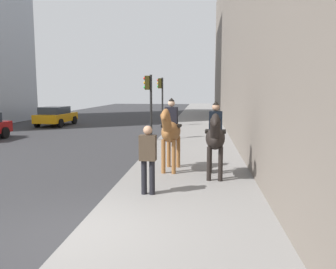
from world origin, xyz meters
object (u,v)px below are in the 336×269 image
Objects in this scene: mounted_horse_far at (215,136)px; car_mid_lane at (56,116)px; mounted_horse_near at (171,131)px; traffic_light_near_curb at (149,97)px; traffic_light_far_curb at (161,94)px; pedestrian_greeting at (148,155)px.

mounted_horse_far is 0.55× the size of car_mid_lane.
traffic_light_near_curb is at bearing -160.67° from mounted_horse_near.
traffic_light_near_curb is 0.97× the size of traffic_light_far_curb.
mounted_horse_near is 0.57× the size of car_mid_lane.
mounted_horse_far is 18.68m from car_mid_lane.
car_mid_lane is (14.88, 11.27, -0.58)m from mounted_horse_far.
traffic_light_far_curb is at bearing -166.99° from mounted_horse_near.
mounted_horse_near is 2.60m from pedestrian_greeting.
car_mid_lane is at bearing 47.60° from traffic_light_near_curb.
mounted_horse_near is at bearing -165.65° from traffic_light_near_curb.
mounted_horse_far is 8.05m from traffic_light_near_curb.
mounted_horse_far is 2.49m from pedestrian_greeting.
car_mid_lane is at bearing -140.00° from mounted_horse_near.
traffic_light_near_curb is at bearing 10.78° from pedestrian_greeting.
mounted_horse_near is 0.67× the size of traffic_light_near_curb.
mounted_horse_near is at bearing -4.93° from pedestrian_greeting.
car_mid_lane is 1.15× the size of traffic_light_far_curb.
traffic_light_near_curb is at bearing -130.45° from car_mid_lane.
mounted_horse_far is 0.65× the size of traffic_light_near_curb.
traffic_light_near_curb reaches higher than car_mid_lane.
traffic_light_near_curb is at bearing -154.76° from mounted_horse_far.
mounted_horse_near is at bearing -171.96° from traffic_light_far_curb.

